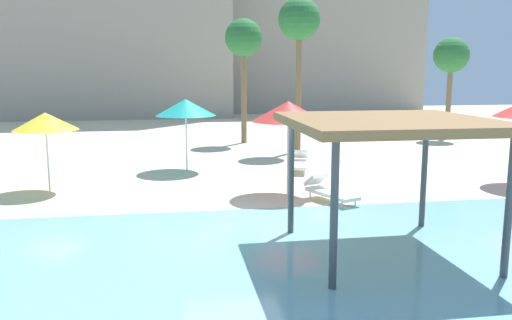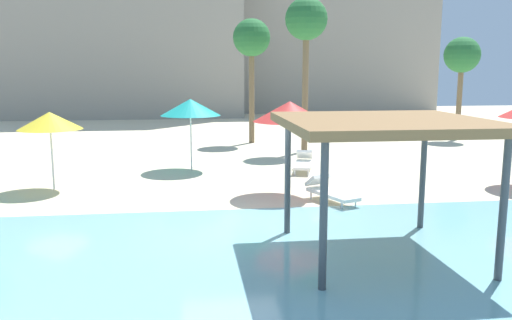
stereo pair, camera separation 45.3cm
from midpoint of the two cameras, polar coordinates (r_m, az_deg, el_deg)
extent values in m
plane|color=beige|center=(13.00, -3.36, -7.24)|extent=(80.00, 80.00, 0.00)
cylinder|color=#42474C|center=(12.17, 2.73, -1.98)|extent=(0.14, 0.14, 2.65)
cylinder|color=#42474C|center=(13.21, 16.67, -1.44)|extent=(0.14, 0.14, 2.65)
cylinder|color=#42474C|center=(9.10, 6.96, -6.08)|extent=(0.14, 0.14, 2.65)
cylinder|color=#42474C|center=(10.46, 24.41, -4.80)|extent=(0.14, 0.14, 2.65)
cube|color=olive|center=(10.88, 13.00, 3.93)|extent=(3.95, 3.95, 0.18)
cylinder|color=silver|center=(17.89, -22.12, -0.08)|extent=(0.06, 0.06, 1.93)
cone|color=yellow|center=(17.73, -22.37, 3.87)|extent=(1.98, 1.98, 0.54)
cylinder|color=silver|center=(16.18, 2.63, 0.22)|extent=(0.06, 0.06, 2.24)
cone|color=red|center=(16.01, 2.67, 5.25)|extent=(2.23, 2.23, 0.61)
cylinder|color=silver|center=(20.24, -8.12, 1.81)|extent=(0.06, 0.06, 2.07)
cone|color=teal|center=(20.10, -8.21, 5.62)|extent=(2.26, 2.26, 0.62)
cylinder|color=white|center=(19.21, 4.54, -1.35)|extent=(0.05, 0.05, 0.22)
cylinder|color=white|center=(19.23, 3.11, -1.32)|extent=(0.05, 0.05, 0.22)
cylinder|color=white|center=(20.62, 4.74, -0.59)|extent=(0.05, 0.05, 0.22)
cylinder|color=white|center=(20.65, 3.41, -0.56)|extent=(0.05, 0.05, 0.22)
cube|color=white|center=(19.89, 3.96, -0.49)|extent=(1.09, 1.90, 0.10)
cube|color=white|center=(20.58, 4.09, 0.63)|extent=(0.72, 0.66, 0.40)
cylinder|color=white|center=(15.02, 9.76, -4.60)|extent=(0.05, 0.05, 0.22)
cylinder|color=white|center=(14.71, 8.34, -4.86)|extent=(0.05, 0.05, 0.22)
cylinder|color=white|center=(16.09, 6.39, -3.55)|extent=(0.05, 0.05, 0.22)
cylinder|color=white|center=(15.81, 5.01, -3.77)|extent=(0.05, 0.05, 0.22)
cube|color=white|center=(15.36, 7.33, -3.60)|extent=(1.24, 1.89, 0.10)
cube|color=white|center=(15.87, 5.68, -2.12)|extent=(0.75, 0.70, 0.40)
cylinder|color=brown|center=(31.01, 19.59, 6.04)|extent=(0.28, 0.28, 4.20)
sphere|color=#286B33|center=(30.97, 19.85, 10.56)|extent=(1.90, 1.90, 1.90)
cylinder|color=brown|center=(27.50, -1.79, 7.06)|extent=(0.28, 0.28, 5.02)
sphere|color=#286B33|center=(27.51, -1.82, 13.02)|extent=(1.90, 1.90, 1.90)
cylinder|color=brown|center=(24.53, 4.03, 7.46)|extent=(0.28, 0.28, 5.66)
sphere|color=#286B33|center=(24.62, 4.13, 14.88)|extent=(1.90, 1.90, 1.90)
cube|color=#9E9384|center=(51.60, 2.87, 15.54)|extent=(23.69, 9.97, 18.05)
camera|label=1|loc=(0.23, -90.88, -0.15)|focal=37.24mm
camera|label=2|loc=(0.23, 89.12, 0.15)|focal=37.24mm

